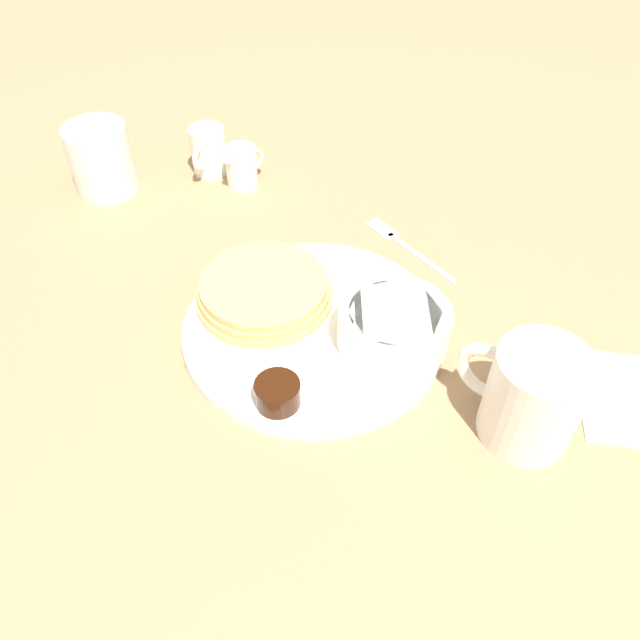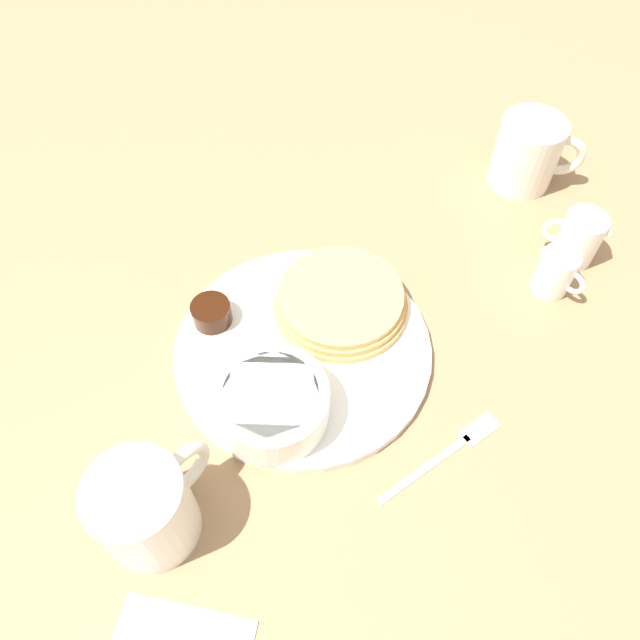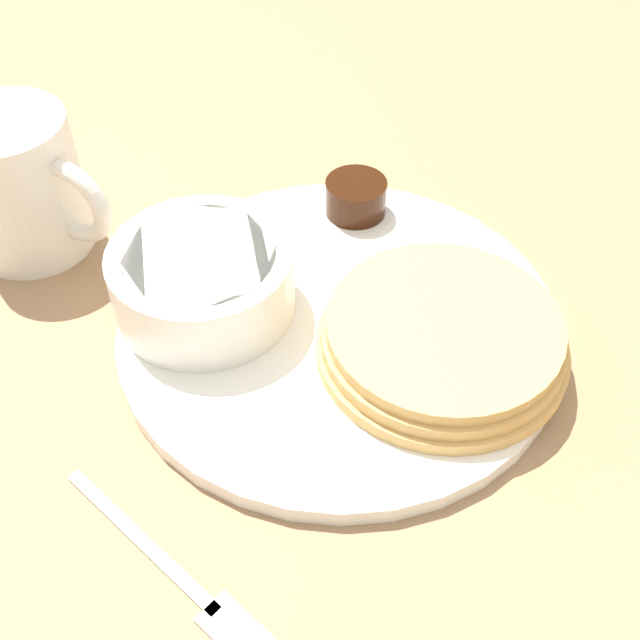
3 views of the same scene
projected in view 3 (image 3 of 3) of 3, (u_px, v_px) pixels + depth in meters
The scene contains 8 objects.
ground_plane at pixel (339, 330), 0.52m from camera, with size 4.00×4.00×0.00m, color #93704C.
plate at pixel (339, 324), 0.51m from camera, with size 0.28×0.28×0.01m.
pancake_stack at pixel (443, 337), 0.48m from camera, with size 0.15×0.15×0.03m.
bowl at pixel (202, 278), 0.50m from camera, with size 0.11×0.11×0.05m.
syrup_cup at pixel (356, 197), 0.57m from camera, with size 0.04×0.04×0.03m.
butter_ramekin at pixel (180, 267), 0.52m from camera, with size 0.05×0.05×0.04m.
coffee_mug at pixel (22, 186), 0.54m from camera, with size 0.08×0.12×0.10m.
fork at pixel (187, 584), 0.39m from camera, with size 0.09×0.14×0.00m.
Camera 3 is at (0.35, 0.06, 0.38)m, focal length 45.00 mm.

